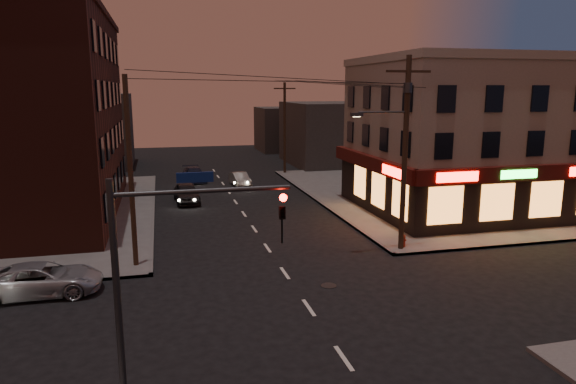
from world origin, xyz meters
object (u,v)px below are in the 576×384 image
object	(u,v)px
sedan_near	(187,193)
suv_cross	(42,279)
sedan_mid	(240,179)
fire_hydrant	(404,240)
sedan_far	(194,174)

from	to	relation	value
sedan_near	suv_cross	bearing A→B (deg)	-115.49
sedan_near	sedan_mid	world-z (taller)	sedan_near
suv_cross	fire_hydrant	xyz separation A→B (m)	(17.54, 2.00, -0.16)
suv_cross	sedan_far	size ratio (longest dim) A/B	1.10
fire_hydrant	suv_cross	bearing A→B (deg)	-173.49
sedan_far	sedan_near	bearing A→B (deg)	-103.72
sedan_near	sedan_mid	size ratio (longest dim) A/B	1.19
suv_cross	fire_hydrant	bearing A→B (deg)	-82.89
sedan_near	fire_hydrant	distance (m)	18.18
sedan_far	fire_hydrant	world-z (taller)	sedan_far
suv_cross	fire_hydrant	distance (m)	17.65
sedan_mid	sedan_far	size ratio (longest dim) A/B	0.83
sedan_far	fire_hydrant	xyz separation A→B (m)	(9.49, -23.92, -0.13)
suv_cross	sedan_mid	bearing A→B (deg)	-27.20
sedan_mid	fire_hydrant	bearing A→B (deg)	-80.48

